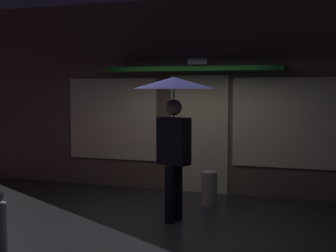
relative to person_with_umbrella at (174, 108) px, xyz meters
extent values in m
plane|color=#26262B|center=(-0.18, -0.11, -1.68)|extent=(18.00, 18.00, 0.00)
cube|color=brown|center=(-0.18, 2.24, 0.14)|extent=(10.18, 0.30, 3.63)
cube|color=beige|center=(-0.18, 2.07, -0.58)|extent=(1.10, 0.04, 2.20)
cube|color=beige|center=(-1.96, 2.07, -0.33)|extent=(1.86, 0.04, 1.60)
cube|color=beige|center=(1.39, 2.07, -0.33)|extent=(1.86, 0.04, 1.60)
cube|color=white|center=(-0.18, 1.99, 0.77)|extent=(0.36, 0.16, 0.12)
cube|color=#144C19|center=(-0.18, 1.74, 0.62)|extent=(3.20, 0.70, 0.08)
cylinder|color=black|center=(0.03, 0.10, -1.25)|extent=(0.15, 0.15, 0.85)
cylinder|color=black|center=(-0.03, -0.10, -1.25)|extent=(0.15, 0.15, 0.85)
cube|color=black|center=(0.00, 0.00, -0.48)|extent=(0.51, 0.36, 0.69)
cube|color=silver|center=(-0.04, 0.12, -0.48)|extent=(0.14, 0.06, 0.55)
cube|color=#721966|center=(-0.04, 0.13, -0.50)|extent=(0.05, 0.04, 0.44)
sphere|color=tan|center=(0.00, 0.00, 0.01)|extent=(0.24, 0.24, 0.24)
cylinder|color=slate|center=(0.00, 0.00, 0.00)|extent=(0.02, 0.02, 0.90)
cone|color=#14144C|center=(0.00, 0.00, 0.37)|extent=(1.18, 1.18, 0.17)
cylinder|color=#B2A899|center=(0.26, 1.13, -1.39)|extent=(0.27, 0.27, 0.57)
camera|label=1|loc=(2.19, -6.72, 0.30)|focal=52.17mm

